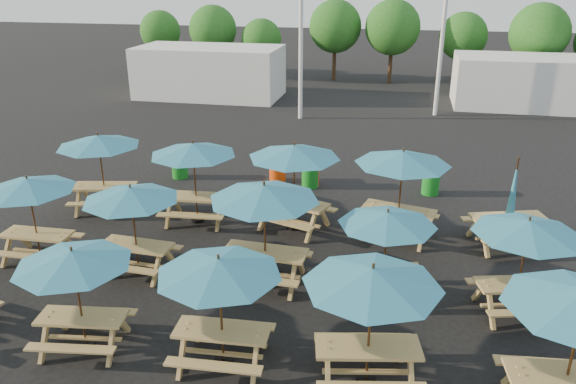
% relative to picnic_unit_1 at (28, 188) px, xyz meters
% --- Properties ---
extents(ground, '(120.00, 120.00, 0.00)m').
position_rel_picnic_unit_1_xyz_m(ground, '(5.72, 1.55, -1.92)').
color(ground, black).
rests_on(ground, ground).
extents(picnic_unit_1, '(2.28, 2.28, 2.19)m').
position_rel_picnic_unit_1_xyz_m(picnic_unit_1, '(0.00, 0.00, 0.00)').
color(picnic_unit_1, '#A48048').
rests_on(picnic_unit_1, ground).
extents(picnic_unit_2, '(2.84, 2.84, 2.36)m').
position_rel_picnic_unit_1_xyz_m(picnic_unit_2, '(0.05, 3.23, 0.15)').
color(picnic_unit_2, '#A48048').
rests_on(picnic_unit_2, ground).
extents(picnic_unit_3, '(2.41, 2.41, 2.11)m').
position_rel_picnic_unit_1_xyz_m(picnic_unit_3, '(3.00, -2.98, -0.07)').
color(picnic_unit_3, '#A48048').
rests_on(picnic_unit_3, ground).
extents(picnic_unit_4, '(2.36, 2.36, 2.19)m').
position_rel_picnic_unit_1_xyz_m(picnic_unit_4, '(2.69, -0.06, 0.01)').
color(picnic_unit_4, '#A48048').
rests_on(picnic_unit_4, ground).
extents(picnic_unit_5, '(2.60, 2.60, 2.38)m').
position_rel_picnic_unit_1_xyz_m(picnic_unit_5, '(3.05, 2.98, 0.17)').
color(picnic_unit_5, '#A48048').
rests_on(picnic_unit_5, ground).
extents(picnic_unit_6, '(2.35, 2.35, 2.20)m').
position_rel_picnic_unit_1_xyz_m(picnic_unit_6, '(5.74, -2.90, 0.01)').
color(picnic_unit_6, '#A48048').
rests_on(picnic_unit_6, ground).
extents(picnic_unit_7, '(2.58, 2.58, 2.44)m').
position_rel_picnic_unit_1_xyz_m(picnic_unit_7, '(5.80, 0.08, 0.22)').
color(picnic_unit_7, '#A48048').
rests_on(picnic_unit_7, ground).
extents(picnic_unit_8, '(3.16, 3.16, 2.46)m').
position_rel_picnic_unit_1_xyz_m(picnic_unit_8, '(5.88, 3.09, 0.24)').
color(picnic_unit_8, '#A48048').
rests_on(picnic_unit_8, ground).
extents(picnic_unit_9, '(2.75, 2.75, 2.31)m').
position_rel_picnic_unit_1_xyz_m(picnic_unit_9, '(8.36, -2.88, 0.11)').
color(picnic_unit_9, '#A48048').
rests_on(picnic_unit_9, ground).
extents(picnic_unit_10, '(2.51, 2.51, 2.08)m').
position_rel_picnic_unit_1_xyz_m(picnic_unit_10, '(8.50, -0.00, -0.10)').
color(picnic_unit_10, '#A48048').
rests_on(picnic_unit_10, ground).
extents(picnic_unit_11, '(3.00, 3.00, 2.46)m').
position_rel_picnic_unit_1_xyz_m(picnic_unit_11, '(8.73, 3.14, 0.24)').
color(picnic_unit_11, '#A48048').
rests_on(picnic_unit_11, ground).
extents(picnic_unit_13, '(2.70, 2.70, 2.18)m').
position_rel_picnic_unit_1_xyz_m(picnic_unit_13, '(11.27, -0.08, -0.00)').
color(picnic_unit_13, '#A48048').
rests_on(picnic_unit_13, ground).
extents(picnic_unit_14, '(2.32, 2.16, 2.46)m').
position_rel_picnic_unit_1_xyz_m(picnic_unit_14, '(11.55, 3.19, -0.91)').
color(picnic_unit_14, '#A48048').
rests_on(picnic_unit_14, ground).
extents(waste_bin_0, '(0.56, 0.56, 0.89)m').
position_rel_picnic_unit_1_xyz_m(waste_bin_0, '(1.16, 6.36, -1.47)').
color(waste_bin_0, '#177E21').
rests_on(waste_bin_0, ground).
extents(waste_bin_1, '(0.56, 0.56, 0.89)m').
position_rel_picnic_unit_1_xyz_m(waste_bin_1, '(4.59, 6.69, -1.47)').
color(waste_bin_1, '#E7450D').
rests_on(waste_bin_1, ground).
extents(waste_bin_2, '(0.56, 0.56, 0.89)m').
position_rel_picnic_unit_1_xyz_m(waste_bin_2, '(5.78, 6.45, -1.47)').
color(waste_bin_2, '#E7450D').
rests_on(waste_bin_2, ground).
extents(waste_bin_3, '(0.56, 0.56, 0.89)m').
position_rel_picnic_unit_1_xyz_m(waste_bin_3, '(5.77, 6.39, -1.47)').
color(waste_bin_3, '#177E21').
rests_on(waste_bin_3, ground).
extents(waste_bin_4, '(0.56, 0.56, 0.89)m').
position_rel_picnic_unit_1_xyz_m(waste_bin_4, '(9.70, 6.56, -1.47)').
color(waste_bin_4, '#177E21').
rests_on(waste_bin_4, ground).
extents(event_tent_0, '(8.00, 4.00, 2.80)m').
position_rel_picnic_unit_1_xyz_m(event_tent_0, '(-2.28, 19.55, -0.52)').
color(event_tent_0, silver).
rests_on(event_tent_0, ground).
extents(event_tent_1, '(7.00, 4.00, 2.60)m').
position_rel_picnic_unit_1_xyz_m(event_tent_1, '(14.72, 20.55, -0.62)').
color(event_tent_1, silver).
rests_on(event_tent_1, ground).
extents(tree_0, '(2.80, 2.80, 4.24)m').
position_rel_picnic_unit_1_xyz_m(tree_0, '(-8.36, 26.80, 0.91)').
color(tree_0, '#382314').
rests_on(tree_0, ground).
extents(tree_1, '(3.11, 3.11, 4.72)m').
position_rel_picnic_unit_1_xyz_m(tree_1, '(-4.03, 25.45, 1.24)').
color(tree_1, '#382314').
rests_on(tree_1, ground).
extents(tree_2, '(2.59, 2.59, 3.93)m').
position_rel_picnic_unit_1_xyz_m(tree_2, '(-0.67, 25.20, 0.71)').
color(tree_2, '#382314').
rests_on(tree_2, ground).
extents(tree_3, '(3.36, 3.36, 5.09)m').
position_rel_picnic_unit_1_xyz_m(tree_3, '(3.96, 26.26, 1.49)').
color(tree_3, '#382314').
rests_on(tree_3, ground).
extents(tree_4, '(3.41, 3.41, 5.17)m').
position_rel_picnic_unit_1_xyz_m(tree_4, '(7.62, 25.81, 1.54)').
color(tree_4, '#382314').
rests_on(tree_4, ground).
extents(tree_5, '(2.94, 2.94, 4.45)m').
position_rel_picnic_unit_1_xyz_m(tree_5, '(11.94, 26.22, 1.06)').
color(tree_5, '#382314').
rests_on(tree_5, ground).
extents(tree_6, '(3.38, 3.38, 5.13)m').
position_rel_picnic_unit_1_xyz_m(tree_6, '(15.95, 24.44, 1.51)').
color(tree_6, '#382314').
rests_on(tree_6, ground).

